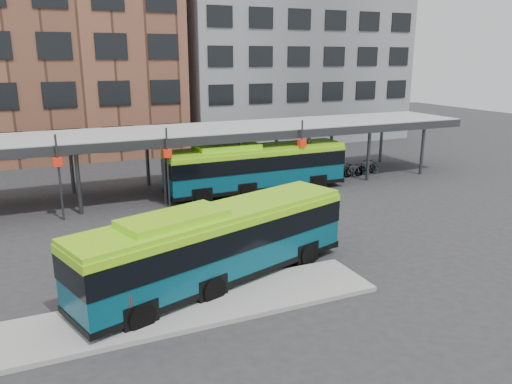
% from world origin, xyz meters
% --- Properties ---
extents(ground, '(120.00, 120.00, 0.00)m').
position_xyz_m(ground, '(0.00, 0.00, 0.00)').
color(ground, '#28282B').
rests_on(ground, ground).
extents(boarding_island, '(14.00, 3.00, 0.18)m').
position_xyz_m(boarding_island, '(-5.50, -3.00, 0.09)').
color(boarding_island, gray).
rests_on(boarding_island, ground).
extents(canopy, '(40.00, 6.53, 4.80)m').
position_xyz_m(canopy, '(-0.06, 12.87, 3.91)').
color(canopy, '#999B9E').
rests_on(canopy, ground).
extents(building_brick, '(26.00, 14.00, 22.00)m').
position_xyz_m(building_brick, '(-10.00, 32.00, 11.00)').
color(building_brick, brown).
rests_on(building_brick, ground).
extents(building_grey, '(24.00, 14.00, 20.00)m').
position_xyz_m(building_grey, '(16.00, 32.00, 10.00)').
color(building_grey, slate).
rests_on(building_grey, ground).
extents(bus_front, '(12.12, 6.09, 3.29)m').
position_xyz_m(bus_front, '(-3.86, -1.27, 1.71)').
color(bus_front, '#074456').
rests_on(bus_front, ground).
extents(bus_rear, '(12.23, 2.88, 3.36)m').
position_xyz_m(bus_rear, '(3.19, 10.80, 1.75)').
color(bus_rear, '#074456').
rests_on(bus_rear, ground).
extents(pedestrian, '(0.49, 0.65, 1.56)m').
position_xyz_m(pedestrian, '(-7.71, -3.51, 0.97)').
color(pedestrian, black).
rests_on(pedestrian, boarding_island).
extents(bike_rack, '(4.13, 1.17, 1.06)m').
position_xyz_m(bike_rack, '(12.30, 12.09, 0.48)').
color(bike_rack, slate).
rests_on(bike_rack, ground).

